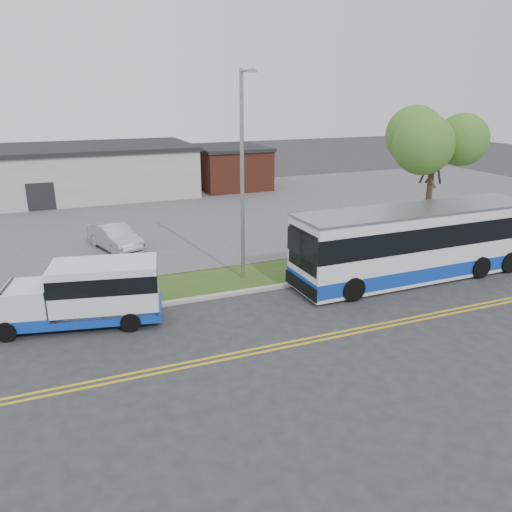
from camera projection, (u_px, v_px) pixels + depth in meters
name	position (u px, v px, depth m)	size (l,w,h in m)	color
ground	(199.00, 311.00, 20.67)	(140.00, 140.00, 0.00)	#28282B
lane_line_north	(230.00, 354.00, 17.28)	(70.00, 0.12, 0.01)	gold
lane_line_south	(233.00, 358.00, 17.02)	(70.00, 0.12, 0.01)	gold
curb	(192.00, 300.00, 21.62)	(80.00, 0.30, 0.15)	#9E9B93
verge	(182.00, 286.00, 23.21)	(80.00, 3.30, 0.10)	#2F4717
parking_lot	(134.00, 219.00, 35.61)	(80.00, 25.00, 0.10)	#4C4C4F
commercial_building	(40.00, 174.00, 41.59)	(25.40, 10.40, 4.35)	#9E9E99
brick_wing	(230.00, 167.00, 46.70)	(6.30, 7.30, 3.90)	brown
tree_east	(435.00, 140.00, 26.39)	(5.20, 5.20, 8.33)	#382B1E
streetlight_near	(243.00, 171.00, 22.51)	(0.35, 1.53, 9.50)	gray
shuttle_bus	(89.00, 292.00, 19.17)	(6.69, 3.28, 2.47)	#0F36A4
transit_bus	(416.00, 243.00, 23.96)	(12.51, 3.17, 3.46)	silver
parked_car_a	(115.00, 237.00, 28.24)	(1.53, 4.39, 1.45)	#A6A8AD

